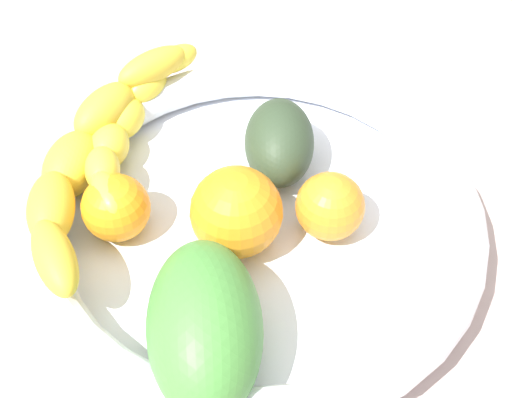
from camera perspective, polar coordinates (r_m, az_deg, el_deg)
The scene contains 9 objects.
kitchen_counter at distance 53.85cm, azimuth 0.00°, elevation -4.53°, with size 120.00×120.00×3.00cm, color #B6A09E.
fruit_bowl at distance 50.64cm, azimuth 0.00°, elevation -1.82°, with size 33.55×33.55×4.96cm.
banana_draped_left at distance 53.00cm, azimuth -14.18°, elevation 3.45°, with size 22.13×16.76×5.73cm.
banana_draped_right at distance 55.24cm, azimuth -10.88°, elevation 5.96°, with size 16.77×12.84×4.43cm.
orange_front at distance 49.20cm, azimuth 6.24°, elevation -0.62°, with size 5.07×5.07×5.07cm, color orange.
orange_mid_left at distance 47.58cm, azimuth -1.67°, elevation -1.11°, with size 6.61×6.61×6.61cm, color orange.
orange_mid_right at distance 49.90cm, azimuth -11.69°, elevation -0.72°, with size 5.01×5.01×5.01cm, color orange.
avocado_dark at distance 53.16cm, azimuth 1.97°, elevation 4.79°, with size 8.24×5.45×5.59cm, color #30422D.
mango_green at distance 42.16cm, azimuth -4.32°, elevation -10.58°, with size 11.96×7.14×7.43cm, color #478D3D.
Camera 1 is at (29.57, -11.79, 44.93)cm, focal length 47.58 mm.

